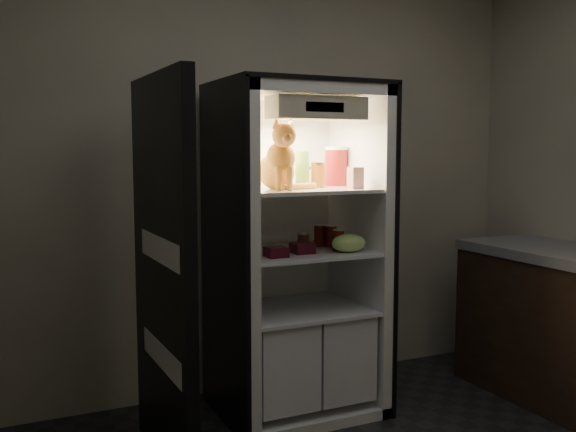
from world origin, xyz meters
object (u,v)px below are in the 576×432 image
parmesan_shaker (302,170)px  soda_can_b (331,236)px  tabby_cat (279,163)px  grape_bag (349,243)px  soda_can_a (320,235)px  berry_box_right (302,248)px  pepper_jar (336,166)px  condiment_jar (303,240)px  mayo_tub (306,176)px  refrigerator (294,274)px  soda_can_c (338,240)px  cream_carton (355,178)px  berry_box_left (276,252)px  salsa_jar (318,175)px

parmesan_shaker → soda_can_b: size_ratio=1.62×
tabby_cat → grape_bag: (0.37, -0.12, -0.44)m
soda_can_a → berry_box_right: 0.28m
pepper_jar → condiment_jar: 0.50m
soda_can_b → condiment_jar: size_ratio=1.38×
parmesan_shaker → soda_can_b: bearing=9.7°
mayo_tub → refrigerator: bearing=-148.8°
tabby_cat → berry_box_right: bearing=-10.6°
soda_can_a → soda_can_c: bearing=-85.1°
mayo_tub → cream_carton: 0.34m
mayo_tub → grape_bag: 0.48m
berry_box_left → refrigerator: bearing=46.3°
tabby_cat → berry_box_right: (0.12, -0.04, -0.46)m
pepper_jar → soda_can_a: size_ratio=1.82×
tabby_cat → cream_carton: size_ratio=3.24×
salsa_jar → pepper_jar: bearing=34.2°
refrigerator → tabby_cat: refrigerator is taller
soda_can_b → parmesan_shaker: bearing=-170.3°
parmesan_shaker → mayo_tub: bearing=55.3°
cream_carton → soda_can_a: size_ratio=0.94×
condiment_jar → pepper_jar: bearing=15.7°
berry_box_left → berry_box_right: berry_box_right is taller
mayo_tub → grape_bag: mayo_tub is taller
cream_carton → condiment_jar: cream_carton is taller
parmesan_shaker → cream_carton: size_ratio=1.73×
salsa_jar → soda_can_b: bearing=22.6°
refrigerator → pepper_jar: 0.69m
tabby_cat → soda_can_c: bearing=1.5°
salsa_jar → soda_can_a: salsa_jar is taller
tabby_cat → condiment_jar: (0.20, 0.11, -0.45)m
pepper_jar → cream_carton: size_ratio=1.95×
parmesan_shaker → condiment_jar: 0.41m
mayo_tub → condiment_jar: 0.38m
condiment_jar → berry_box_left: (-0.27, -0.21, -0.02)m
soda_can_a → condiment_jar: bearing=-164.0°
mayo_tub → soda_can_b: bearing=-38.7°
refrigerator → salsa_jar: (0.11, -0.07, 0.57)m
grape_bag → salsa_jar: bearing=122.2°
berry_box_right → soda_can_b: bearing=28.7°
pepper_jar → soda_can_c: size_ratio=1.94×
soda_can_a → berry_box_left: soda_can_a is taller
refrigerator → berry_box_left: (-0.21, -0.22, 0.18)m
parmesan_shaker → condiment_jar: bearing=55.6°
tabby_cat → pepper_jar: tabby_cat is taller
soda_can_a → berry_box_right: (-0.21, -0.19, -0.03)m
condiment_jar → grape_bag: (0.17, -0.23, 0.00)m
parmesan_shaker → mayo_tub: parmesan_shaker is taller
berry_box_left → berry_box_right: 0.19m
berry_box_left → berry_box_right: size_ratio=0.95×
salsa_jar → tabby_cat: bearing=-169.2°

